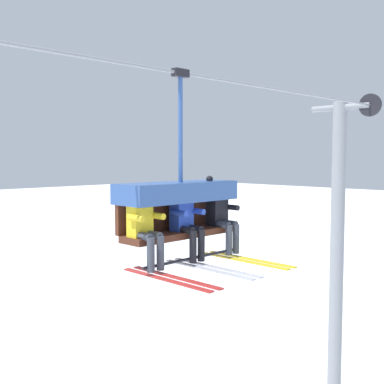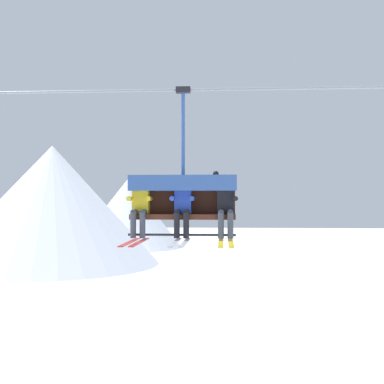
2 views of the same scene
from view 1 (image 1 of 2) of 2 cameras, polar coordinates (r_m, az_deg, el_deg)
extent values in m
cylinder|color=gray|center=(13.45, 16.76, -8.74)|extent=(0.36, 0.36, 8.79)
cylinder|color=gray|center=(13.18, 17.15, 9.55)|extent=(0.16, 1.60, 0.16)
cylinder|color=black|center=(12.83, 20.36, 9.63)|extent=(0.08, 0.56, 0.56)
cylinder|color=gray|center=(6.35, -14.94, 15.60)|extent=(18.88, 0.05, 0.05)
cube|color=#512819|center=(7.51, -1.36, -4.95)|extent=(2.02, 0.48, 0.10)
cube|color=#512819|center=(7.68, -2.80, -2.69)|extent=(2.02, 0.08, 0.45)
cube|color=#335699|center=(7.48, -1.68, 0.02)|extent=(2.07, 0.68, 0.30)
cylinder|color=black|center=(7.35, 0.38, -7.78)|extent=(2.02, 0.04, 0.04)
cylinder|color=#335699|center=(7.43, -1.38, 7.38)|extent=(0.07, 0.07, 1.62)
cube|color=black|center=(7.53, -1.39, 13.92)|extent=(0.28, 0.12, 0.12)
cube|color=yellow|center=(6.92, -6.19, -3.18)|extent=(0.32, 0.22, 0.52)
sphere|color=#284C93|center=(6.88, -6.22, -0.21)|extent=(0.22, 0.22, 0.22)
ellipsoid|color=black|center=(6.80, -5.68, -0.26)|extent=(0.17, 0.04, 0.08)
cylinder|color=#3D424C|center=(6.77, -5.86, -5.23)|extent=(0.11, 0.34, 0.11)
cylinder|color=#3D424C|center=(6.88, -4.71, -5.06)|extent=(0.11, 0.34, 0.11)
cylinder|color=#3D424C|center=(6.68, -4.91, -7.43)|extent=(0.11, 0.11, 0.48)
cylinder|color=#3D424C|center=(6.79, -3.77, -7.23)|extent=(0.11, 0.11, 0.48)
cube|color=#B22823|center=(6.53, -3.19, -10.32)|extent=(0.09, 1.70, 0.02)
cube|color=#B22823|center=(6.64, -2.04, -10.06)|extent=(0.09, 1.70, 0.02)
cylinder|color=yellow|center=(6.68, -6.64, -3.10)|extent=(0.09, 0.30, 0.09)
cylinder|color=yellow|center=(6.92, -4.21, -2.83)|extent=(0.09, 0.30, 0.09)
cube|color=#2847B7|center=(7.46, -1.25, -2.62)|extent=(0.32, 0.22, 0.52)
sphere|color=#284C93|center=(7.42, -1.26, 0.13)|extent=(0.22, 0.22, 0.22)
ellipsoid|color=black|center=(7.35, -0.71, 0.09)|extent=(0.17, 0.04, 0.08)
cylinder|color=black|center=(7.30, -0.83, -4.50)|extent=(0.11, 0.34, 0.11)
cylinder|color=black|center=(7.43, 0.15, -4.36)|extent=(0.11, 0.34, 0.11)
cylinder|color=black|center=(7.23, 0.12, -6.53)|extent=(0.11, 0.11, 0.48)
cylinder|color=black|center=(7.35, 1.09, -6.35)|extent=(0.11, 0.11, 0.48)
cube|color=#B2B2BC|center=(7.08, 1.84, -9.15)|extent=(0.09, 1.70, 0.02)
cube|color=#B2B2BC|center=(7.21, 2.81, -8.91)|extent=(0.09, 1.70, 0.02)
cylinder|color=#2847B7|center=(7.22, -1.51, -2.53)|extent=(0.09, 0.30, 0.09)
cylinder|color=#2847B7|center=(7.48, 0.58, -2.29)|extent=(0.09, 0.30, 0.09)
cube|color=black|center=(8.04, 2.99, -2.12)|extent=(0.32, 0.22, 0.52)
sphere|color=silver|center=(8.01, 3.00, 0.43)|extent=(0.22, 0.22, 0.22)
ellipsoid|color=black|center=(7.94, 3.54, 0.40)|extent=(0.17, 0.04, 0.08)
cylinder|color=#3D424C|center=(7.89, 3.47, -3.86)|extent=(0.11, 0.34, 0.11)
cylinder|color=#3D424C|center=(8.02, 4.31, -3.73)|extent=(0.11, 0.34, 0.11)
cylinder|color=#3D424C|center=(7.82, 4.40, -5.72)|extent=(0.11, 0.11, 0.48)
cylinder|color=#3D424C|center=(7.95, 5.23, -5.55)|extent=(0.11, 0.11, 0.48)
cube|color=gold|center=(7.69, 6.09, -8.10)|extent=(0.09, 1.70, 0.02)
cube|color=gold|center=(7.82, 6.90, -7.89)|extent=(0.09, 1.70, 0.02)
cylinder|color=black|center=(7.87, 2.09, 0.30)|extent=(0.09, 0.09, 0.30)
sphere|color=black|center=(7.86, 2.09, 1.54)|extent=(0.11, 0.11, 0.11)
cylinder|color=black|center=(8.08, 4.67, -1.82)|extent=(0.09, 0.30, 0.09)
camera|label=2|loc=(7.12, 78.27, -6.12)|focal=45.00mm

